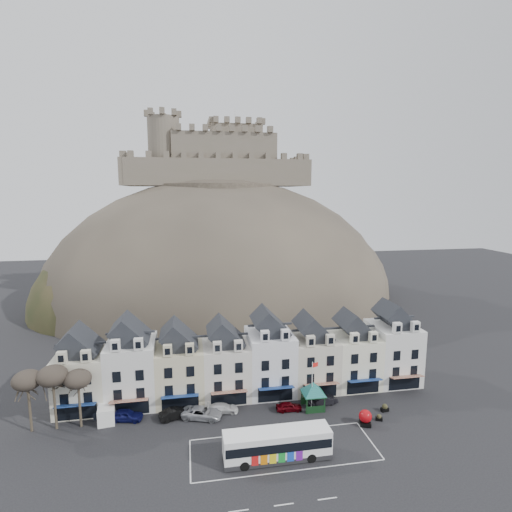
{
  "coord_description": "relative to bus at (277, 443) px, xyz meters",
  "views": [
    {
      "loc": [
        -8.7,
        -40.81,
        30.43
      ],
      "look_at": [
        2.65,
        24.0,
        19.8
      ],
      "focal_mm": 28.0,
      "sensor_mm": 36.0,
      "label": 1
    }
  ],
  "objects": [
    {
      "name": "planter_west",
      "position": [
        15.25,
        5.19,
        -1.5
      ],
      "size": [
        1.0,
        0.73,
        0.9
      ],
      "rotation": [
        0.0,
        0.0,
        -0.36
      ],
      "color": "black",
      "rests_on": "ground"
    },
    {
      "name": "planter_east",
      "position": [
        17.13,
        7.17,
        -1.41
      ],
      "size": [
        1.16,
        0.76,
        1.09
      ],
      "rotation": [
        0.0,
        0.0,
        0.15
      ],
      "color": "black",
      "rests_on": "ground"
    },
    {
      "name": "townhouse_terrace",
      "position": [
        -0.73,
        16.14,
        3.37
      ],
      "size": [
        54.4,
        9.35,
        11.8
      ],
      "color": "beige",
      "rests_on": "ground"
    },
    {
      "name": "bus",
      "position": [
        0.0,
        0.0,
        0.0
      ],
      "size": [
        12.4,
        2.92,
        3.5
      ],
      "rotation": [
        0.0,
        0.0,
        0.0
      ],
      "color": "#262628",
      "rests_on": "ground"
    },
    {
      "name": "flagpole",
      "position": [
        7.2,
        9.35,
        2.15
      ],
      "size": [
        0.98,
        0.42,
        7.15
      ],
      "rotation": [
        0.0,
        0.0,
        0.36
      ],
      "color": "silver",
      "rests_on": "ground"
    },
    {
      "name": "tree_left_near",
      "position": [
        -23.87,
        10.67,
        4.62
      ],
      "size": [
        3.43,
        3.43,
        7.84
      ],
      "color": "#342B21",
      "rests_on": "ground"
    },
    {
      "name": "ground",
      "position": [
        -0.87,
        0.17,
        -1.93
      ],
      "size": [
        300.0,
        300.0,
        0.0
      ],
      "primitive_type": "plane",
      "color": "black",
      "rests_on": "ground"
    },
    {
      "name": "tree_left_far",
      "position": [
        -29.87,
        10.67,
        4.97
      ],
      "size": [
        3.61,
        3.61,
        8.24
      ],
      "color": "#342B21",
      "rests_on": "ground"
    },
    {
      "name": "red_buoy",
      "position": [
        12.95,
        4.53,
        -0.87
      ],
      "size": [
        1.76,
        1.76,
        2.09
      ],
      "rotation": [
        0.0,
        0.0,
        -0.3
      ],
      "color": "black",
      "rests_on": "ground"
    },
    {
      "name": "castle_hill",
      "position": [
        0.38,
        69.12,
        -1.83
      ],
      "size": [
        100.0,
        76.0,
        68.0
      ],
      "color": "#3A342D",
      "rests_on": "ground"
    },
    {
      "name": "car_navy",
      "position": [
        -18.3,
        11.09,
        -1.16
      ],
      "size": [
        4.8,
        2.64,
        1.55
      ],
      "primitive_type": "imported",
      "rotation": [
        0.0,
        0.0,
        1.38
      ],
      "color": "#0E1148",
      "rests_on": "ground"
    },
    {
      "name": "car_charcoal",
      "position": [
        9.13,
        10.28,
        -1.21
      ],
      "size": [
        4.61,
        2.59,
        1.44
      ],
      "primitive_type": "imported",
      "rotation": [
        0.0,
        0.0,
        1.83
      ],
      "color": "black",
      "rests_on": "ground"
    },
    {
      "name": "car_black",
      "position": [
        -11.67,
        10.46,
        -1.2
      ],
      "size": [
        4.69,
        2.82,
        1.46
      ],
      "primitive_type": "imported",
      "rotation": [
        0.0,
        0.0,
        1.88
      ],
      "color": "black",
      "rests_on": "ground"
    },
    {
      "name": "white_van",
      "position": [
        -20.88,
        12.17,
        -0.82
      ],
      "size": [
        2.71,
        5.1,
        2.23
      ],
      "rotation": [
        0.0,
        0.0,
        0.12
      ],
      "color": "white",
      "rests_on": "ground"
    },
    {
      "name": "tree_left_mid",
      "position": [
        -26.87,
        10.67,
        5.31
      ],
      "size": [
        3.78,
        3.78,
        8.64
      ],
      "color": "#342B21",
      "rests_on": "ground"
    },
    {
      "name": "car_silver",
      "position": [
        -8.17,
        9.89,
        -1.17
      ],
      "size": [
        5.91,
        4.0,
        1.53
      ],
      "primitive_type": "imported",
      "rotation": [
        0.0,
        0.0,
        1.28
      ],
      "color": "#9B9DA3",
      "rests_on": "ground"
    },
    {
      "name": "car_maroon",
      "position": [
        3.93,
        9.67,
        -1.32
      ],
      "size": [
        3.69,
        1.67,
        1.23
      ],
      "primitive_type": "imported",
      "rotation": [
        0.0,
        0.0,
        1.51
      ],
      "color": "#4D040A",
      "rests_on": "ground"
    },
    {
      "name": "bus_shelter",
      "position": [
        7.43,
        9.66,
        1.14
      ],
      "size": [
        6.23,
        6.23,
        3.95
      ],
      "rotation": [
        0.0,
        0.0,
        -0.01
      ],
      "color": "black",
      "rests_on": "ground"
    },
    {
      "name": "castle",
      "position": [
        -0.37,
        76.1,
        38.26
      ],
      "size": [
        50.2,
        22.2,
        22.0
      ],
      "color": "#696150",
      "rests_on": "ground"
    },
    {
      "name": "coach_bay_markings",
      "position": [
        1.13,
        1.42,
        -1.93
      ],
      "size": [
        22.0,
        7.5,
        0.01
      ],
      "primitive_type": "cube",
      "color": "silver",
      "rests_on": "ground"
    },
    {
      "name": "car_white",
      "position": [
        -5.27,
        10.83,
        -1.3
      ],
      "size": [
        4.52,
        2.27,
        1.26
      ],
      "primitive_type": "imported",
      "rotation": [
        0.0,
        0.0,
        1.45
      ],
      "color": "silver",
      "rests_on": "ground"
    }
  ]
}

